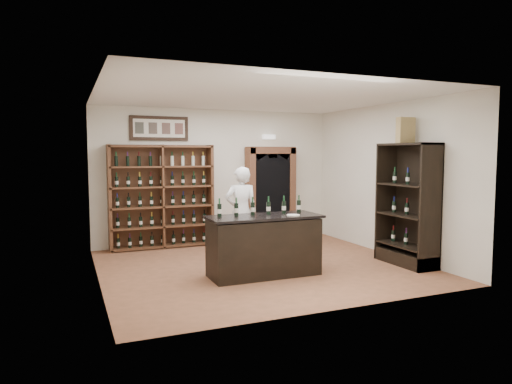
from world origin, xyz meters
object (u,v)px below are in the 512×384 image
(tasting_counter, at_px, (264,246))
(counter_bottle_0, at_px, (219,210))
(wine_crate, at_px, (406,130))
(wine_shelf, at_px, (162,196))
(shopkeeper, at_px, (241,212))
(side_cabinet, at_px, (408,223))

(tasting_counter, distance_m, counter_bottle_0, 0.96)
(counter_bottle_0, xyz_separation_m, wine_crate, (3.41, -0.34, 1.32))
(wine_shelf, height_order, tasting_counter, wine_shelf)
(shopkeeper, relative_size, wine_crate, 3.80)
(wine_crate, bearing_deg, tasting_counter, 178.41)
(shopkeeper, bearing_deg, counter_bottle_0, 65.99)
(wine_shelf, bearing_deg, shopkeeper, -48.23)
(tasting_counter, distance_m, shopkeeper, 1.56)
(tasting_counter, relative_size, counter_bottle_0, 6.27)
(side_cabinet, relative_size, shopkeeper, 1.25)
(tasting_counter, bearing_deg, wine_crate, -4.30)
(wine_shelf, xyz_separation_m, shopkeeper, (1.27, -1.43, -0.22))
(wine_crate, bearing_deg, side_cabinet, -70.24)
(counter_bottle_0, bearing_deg, tasting_counter, -10.92)
(counter_bottle_0, relative_size, wine_crate, 0.65)
(side_cabinet, bearing_deg, wine_shelf, 139.79)
(side_cabinet, bearing_deg, counter_bottle_0, 172.74)
(side_cabinet, xyz_separation_m, wine_crate, (-0.03, 0.10, 1.68))
(wine_shelf, bearing_deg, counter_bottle_0, -82.26)
(side_cabinet, height_order, wine_crate, wine_crate)
(wine_shelf, relative_size, shopkeeper, 1.25)
(wine_shelf, bearing_deg, wine_crate, -39.57)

